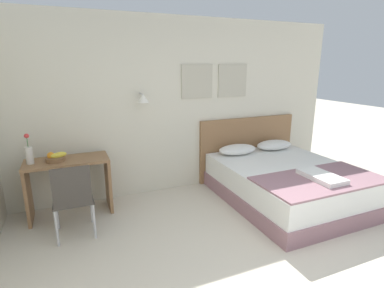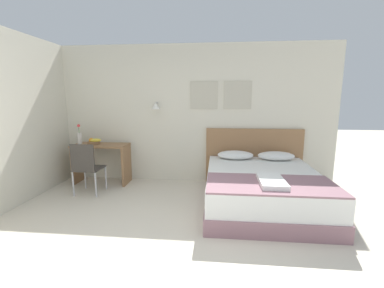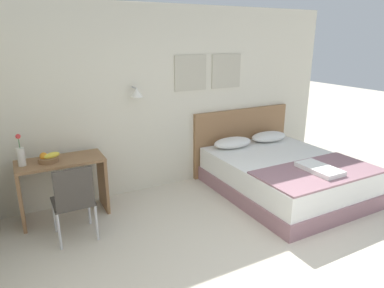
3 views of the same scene
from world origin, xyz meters
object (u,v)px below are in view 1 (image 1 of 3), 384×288
bed (287,183)px  folded_towel_near_foot (313,173)px  desk (69,178)px  fruit_bowl (55,158)px  headboard (247,148)px  pillow_left (237,149)px  folded_towel_mid_bed (330,180)px  pillow_right (274,145)px  desk_chair (73,196)px  flower_vase (29,154)px  throw_blanket (321,180)px

bed → folded_towel_near_foot: bearing=-89.3°
desk → fruit_bowl: bearing=-174.5°
headboard → fruit_bowl: (-3.07, -0.28, 0.28)m
fruit_bowl → bed: bearing=-14.4°
pillow_left → folded_towel_mid_bed: bearing=-76.6°
bed → pillow_right: size_ratio=3.19×
pillow_left → pillow_right: 0.73m
fruit_bowl → desk: bearing=5.5°
pillow_left → folded_towel_near_foot: pillow_left is taller
desk_chair → fruit_bowl: 0.72m
folded_towel_near_foot → bed: bearing=90.7°
folded_towel_mid_bed → flower_vase: (-3.36, 1.54, 0.31)m
pillow_right → fruit_bowl: (-3.43, -0.02, 0.20)m
desk → folded_towel_near_foot: bearing=-23.1°
throw_blanket → desk: size_ratio=1.61×
pillow_left → fruit_bowl: bearing=-179.6°
fruit_bowl → folded_towel_mid_bed: bearing=-26.6°
pillow_left → throw_blanket: bearing=-75.4°
headboard → fruit_bowl: size_ratio=6.78×
pillow_left → flower_vase: bearing=-179.8°
desk → flower_vase: (-0.42, -0.01, 0.38)m
folded_towel_mid_bed → throw_blanket: bearing=91.9°
headboard → pillow_right: size_ratio=2.81×
pillow_left → folded_towel_mid_bed: size_ratio=2.03×
folded_towel_near_foot → pillow_right: bearing=74.1°
throw_blanket → folded_towel_near_foot: bearing=87.8°
pillow_left → bed: bearing=-65.5°
throw_blanket → desk: (-2.94, 1.40, -0.03)m
bed → pillow_left: (-0.37, 0.80, 0.35)m
desk → desk_chair: 0.65m
pillow_left → pillow_right: (0.73, 0.00, 0.00)m
throw_blanket → fruit_bowl: (-3.07, 1.39, 0.27)m
headboard → desk_chair: 3.05m
folded_towel_near_foot → desk: size_ratio=0.30×
desk → pillow_left: bearing=0.1°
bed → folded_towel_mid_bed: size_ratio=6.48×
throw_blanket → folded_towel_near_foot: 0.15m
pillow_left → pillow_right: bearing=0.0°
pillow_right → desk: bearing=-179.9°
desk → headboard: bearing=5.3°
fruit_bowl → throw_blanket: bearing=-24.4°
desk → bed: bearing=-15.2°
headboard → desk_chair: (-2.91, -0.92, -0.01)m
bed → pillow_left: pillow_left is taller
headboard → fruit_bowl: bearing=-174.7°
folded_towel_mid_bed → desk: (-2.94, 1.55, -0.07)m
throw_blanket → flower_vase: (-3.35, 1.40, 0.35)m
pillow_left → desk: bearing=-179.9°
pillow_left → headboard: bearing=36.0°
pillow_right → pillow_left: bearing=180.0°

